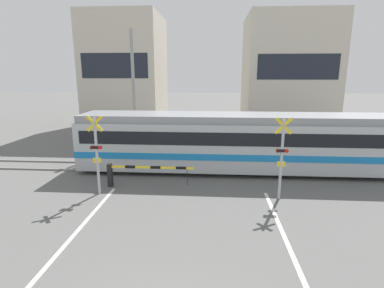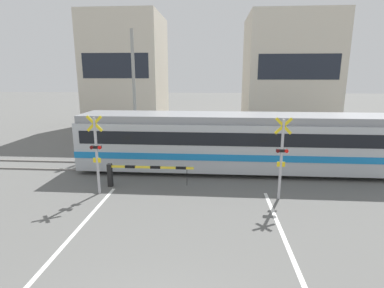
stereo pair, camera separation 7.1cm
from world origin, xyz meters
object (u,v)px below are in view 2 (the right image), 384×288
object	(u,v)px
crossing_signal_left	(96,151)
crossing_signal_right	(282,155)
commuter_train	(235,141)
crossing_barrier_near	(132,171)
crossing_barrier_far	(238,144)

from	to	relation	value
crossing_signal_left	crossing_signal_right	distance (m)	7.57
commuter_train	crossing_signal_left	size ratio (longest dim) A/B	4.77
crossing_barrier_near	crossing_signal_left	world-z (taller)	crossing_signal_left
commuter_train	crossing_barrier_near	xyz separation A→B (m)	(-4.72, -2.80, -0.86)
crossing_barrier_far	crossing_signal_right	size ratio (longest dim) A/B	1.16
crossing_barrier_far	crossing_signal_left	distance (m)	9.20
commuter_train	crossing_signal_right	xyz separation A→B (m)	(1.62, -3.63, 0.25)
commuter_train	crossing_barrier_far	bearing A→B (deg)	82.31
crossing_signal_right	crossing_signal_left	bearing A→B (deg)	180.00
crossing_barrier_far	crossing_signal_left	size ratio (longest dim) A/B	1.16
crossing_barrier_near	crossing_signal_right	world-z (taller)	crossing_signal_right
crossing_barrier_near	crossing_barrier_far	size ratio (longest dim) A/B	1.00
commuter_train	crossing_signal_right	world-z (taller)	crossing_signal_right
crossing_barrier_far	crossing_signal_right	distance (m)	6.77
commuter_train	crossing_barrier_near	world-z (taller)	commuter_train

